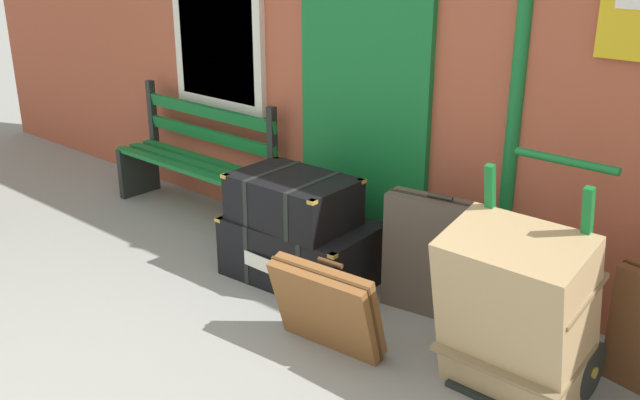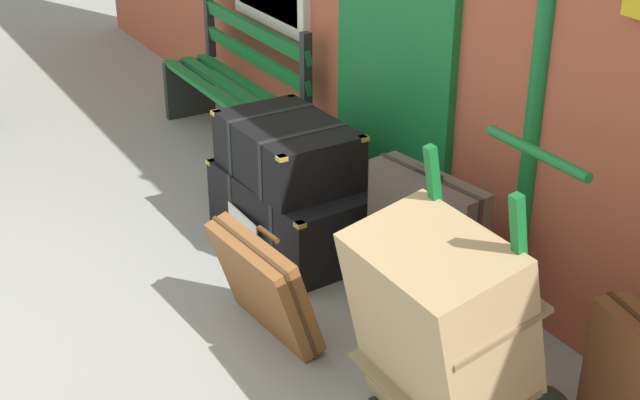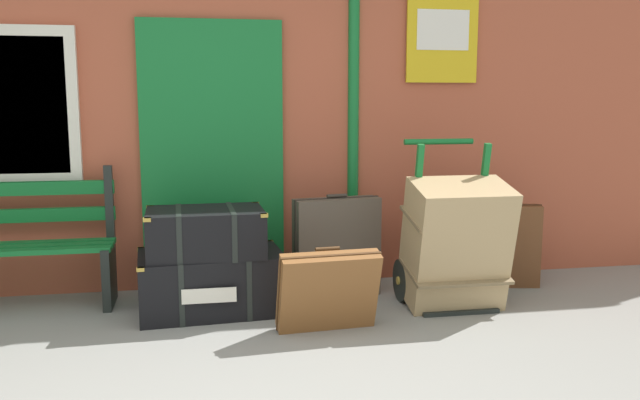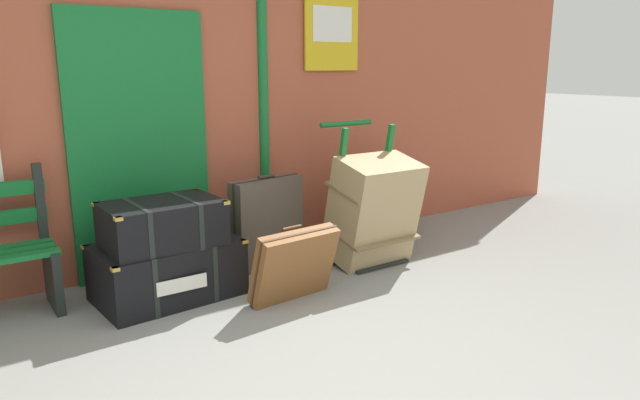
% 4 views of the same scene
% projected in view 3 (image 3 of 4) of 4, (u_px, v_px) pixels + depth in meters
% --- Properties ---
extents(brick_facade, '(10.40, 0.35, 3.20)m').
position_uv_depth(brick_facade, '(218.00, 86.00, 5.31)').
color(brick_facade, '#AD5138').
rests_on(brick_facade, ground).
extents(steamer_trunk_base, '(1.05, 0.72, 0.43)m').
position_uv_depth(steamer_trunk_base, '(211.00, 282.00, 4.76)').
color(steamer_trunk_base, black).
rests_on(steamer_trunk_base, ground).
extents(steamer_trunk_middle, '(0.82, 0.57, 0.33)m').
position_uv_depth(steamer_trunk_middle, '(206.00, 232.00, 4.65)').
color(steamer_trunk_middle, black).
rests_on(steamer_trunk_middle, steamer_trunk_base).
extents(porters_trolley, '(0.71, 0.58, 1.20)m').
position_uv_depth(porters_trolley, '(446.00, 266.00, 4.95)').
color(porters_trolley, black).
rests_on(porters_trolley, ground).
extents(large_brown_trunk, '(0.70, 0.62, 0.95)m').
position_uv_depth(large_brown_trunk, '(456.00, 244.00, 4.75)').
color(large_brown_trunk, tan).
rests_on(large_brown_trunk, ground).
extents(suitcase_charcoal, '(0.61, 0.27, 0.70)m').
position_uv_depth(suitcase_charcoal, '(502.00, 246.00, 5.37)').
color(suitcase_charcoal, brown).
rests_on(suitcase_charcoal, ground).
extents(suitcase_umber, '(0.68, 0.28, 0.80)m').
position_uv_depth(suitcase_umber, '(337.00, 247.00, 5.09)').
color(suitcase_umber, '#51473D').
rests_on(suitcase_umber, ground).
extents(suitcase_cream, '(0.67, 0.33, 0.56)m').
position_uv_depth(suitcase_cream, '(328.00, 291.00, 4.31)').
color(suitcase_cream, brown).
rests_on(suitcase_cream, ground).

